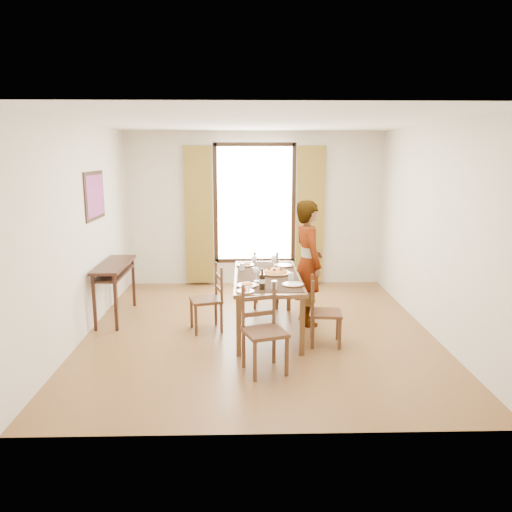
{
  "coord_description": "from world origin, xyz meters",
  "views": [
    {
      "loc": [
        -0.2,
        -6.31,
        2.32
      ],
      "look_at": [
        -0.04,
        0.08,
        1.0
      ],
      "focal_mm": 35.0,
      "sensor_mm": 36.0,
      "label": 1
    }
  ],
  "objects_px": {
    "man": "(308,263)",
    "console_table": "(114,271)",
    "pasta_platter": "(275,270)",
    "dining_table": "(267,280)"
  },
  "relations": [
    {
      "from": "man",
      "to": "console_table",
      "type": "bearing_deg",
      "value": 71.21
    },
    {
      "from": "console_table",
      "to": "man",
      "type": "height_order",
      "value": "man"
    },
    {
      "from": "dining_table",
      "to": "man",
      "type": "bearing_deg",
      "value": 26.66
    },
    {
      "from": "man",
      "to": "pasta_platter",
      "type": "bearing_deg",
      "value": 103.44
    },
    {
      "from": "dining_table",
      "to": "console_table",
      "type": "bearing_deg",
      "value": 164.82
    },
    {
      "from": "man",
      "to": "pasta_platter",
      "type": "xyz_separation_m",
      "value": [
        -0.46,
        -0.22,
        -0.05
      ]
    },
    {
      "from": "console_table",
      "to": "man",
      "type": "distance_m",
      "value": 2.73
    },
    {
      "from": "console_table",
      "to": "dining_table",
      "type": "distance_m",
      "value": 2.22
    },
    {
      "from": "console_table",
      "to": "pasta_platter",
      "type": "bearing_deg",
      "value": -12.96
    },
    {
      "from": "dining_table",
      "to": "man",
      "type": "xyz_separation_m",
      "value": [
        0.57,
        0.29,
        0.17
      ]
    }
  ]
}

